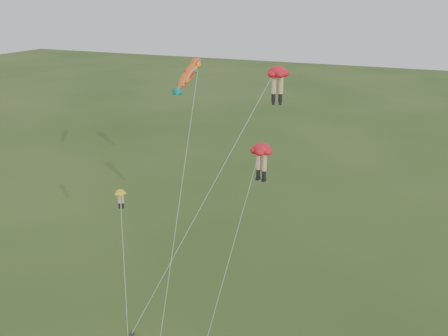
% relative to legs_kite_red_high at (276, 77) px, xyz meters
% --- Properties ---
extents(ground, '(300.00, 300.00, 0.00)m').
position_rel_legs_kite_red_high_xyz_m(ground, '(-4.36, -8.07, -18.09)').
color(ground, '#274117').
rests_on(ground, ground).
extents(legs_kite_red_high, '(8.55, 11.80, 18.92)m').
position_rel_legs_kite_red_high_xyz_m(legs_kite_red_high, '(0.00, 0.00, 0.00)').
color(legs_kite_red_high, red).
rests_on(legs_kite_red_high, ground).
extents(legs_kite_red_mid, '(3.44, 5.67, 14.25)m').
position_rel_legs_kite_red_high_xyz_m(legs_kite_red_mid, '(0.52, -4.63, -4.60)').
color(legs_kite_red_mid, red).
rests_on(legs_kite_red_mid, ground).
extents(legs_kite_yellow, '(5.18, 7.36, 9.50)m').
position_rel_legs_kite_red_high_xyz_m(legs_kite_yellow, '(-10.40, -6.21, -9.40)').
color(legs_kite_yellow, yellow).
rests_on(legs_kite_yellow, ground).
extents(fish_kite, '(2.32, 9.75, 19.68)m').
position_rel_legs_kite_red_high_xyz_m(fish_kite, '(-6.05, -2.49, 0.13)').
color(fish_kite, orange).
rests_on(fish_kite, ground).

